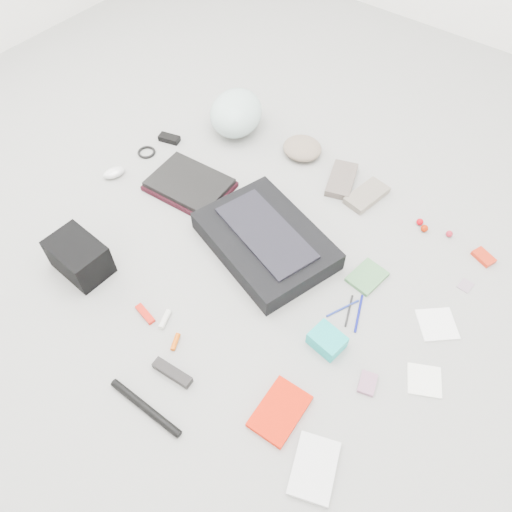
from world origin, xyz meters
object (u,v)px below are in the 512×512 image
Objects in this scene: laptop at (189,183)px; bike_helmet at (236,113)px; accordion_wallet at (327,340)px; book_red at (280,411)px; camera_bag at (79,257)px; messenger_bag at (266,241)px.

laptop is 1.08× the size of bike_helmet.
accordion_wallet is (0.95, -0.70, -0.06)m from bike_helmet.
bike_helmet reaches higher than laptop.
bike_helmet is 1.56× the size of book_red.
book_red is at bearing -36.73° from laptop.
laptop is at bearing 89.64° from camera_bag.
messenger_bag is at bearing 48.95° from camera_bag.
messenger_bag is at bearing -12.05° from laptop.
book_red is at bearing 3.43° from camera_bag.
accordion_wallet is (-0.01, 0.29, 0.02)m from book_red.
bike_helmet is (-0.09, 0.43, 0.06)m from laptop.
laptop is at bearing 170.44° from accordion_wallet.
bike_helmet reaches higher than messenger_bag.
bike_helmet is at bearing 96.54° from camera_bag.
laptop is at bearing 144.52° from book_red.
book_red is at bearing -70.18° from bike_helmet.
camera_bag is (-0.03, -0.55, 0.03)m from laptop.
messenger_bag reaches higher than book_red.
camera_bag is at bearing 176.99° from book_red.
accordion_wallet is at bearing -21.66° from laptop.
laptop is 1.51× the size of camera_bag.
bike_helmet is at bearing 131.30° from book_red.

